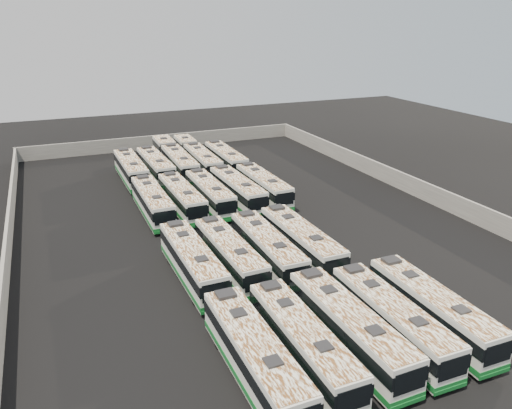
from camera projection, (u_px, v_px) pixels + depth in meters
name	position (u px, v px, depth m)	size (l,w,h in m)	color
ground	(247.00, 227.00, 51.37)	(140.00, 140.00, 0.00)	black
perimeter_wall	(247.00, 217.00, 50.98)	(45.20, 73.20, 2.20)	slate
bus_front_far_left	(254.00, 356.00, 29.20)	(2.49, 11.66, 3.28)	silver
bus_front_left	(302.00, 342.00, 30.49)	(2.46, 11.34, 3.19)	silver
bus_front_center	(349.00, 328.00, 31.79)	(2.62, 11.76, 3.31)	silver
bus_front_right	(392.00, 319.00, 32.78)	(2.56, 11.35, 3.19)	silver
bus_front_far_right	(432.00, 309.00, 33.99)	(2.59, 11.40, 3.20)	silver
bus_midfront_far_left	(192.00, 262.00, 40.47)	(2.63, 11.63, 3.27)	silver
bus_midfront_left	(230.00, 255.00, 41.75)	(2.67, 11.35, 3.18)	silver
bus_midfront_center	(267.00, 249.00, 42.77)	(2.59, 11.54, 3.24)	silver
bus_midfront_right	(301.00, 242.00, 43.99)	(2.59, 11.80, 3.32)	silver
bus_midback_far_left	(153.00, 202.00, 53.58)	(2.44, 11.44, 3.22)	silver
bus_midback_left	(182.00, 198.00, 54.87)	(2.65, 11.38, 3.19)	silver
bus_midback_center	(210.00, 194.00, 56.16)	(2.46, 11.30, 3.18)	silver
bus_midback_right	(237.00, 190.00, 57.16)	(2.78, 11.74, 3.29)	silver
bus_midback_far_right	(263.00, 186.00, 58.60)	(2.49, 11.43, 3.22)	silver
bus_back_far_left	(131.00, 169.00, 64.85)	(2.60, 11.83, 3.33)	silver
bus_back_left	(156.00, 167.00, 66.14)	(2.75, 11.81, 3.31)	silver
bus_back_center	(174.00, 158.00, 70.04)	(2.85, 18.40, 3.33)	silver
bus_back_right	(197.00, 156.00, 71.23)	(2.78, 17.80, 3.22)	silver
bus_back_far_right	(226.00, 159.00, 69.60)	(2.51, 11.61, 3.27)	silver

